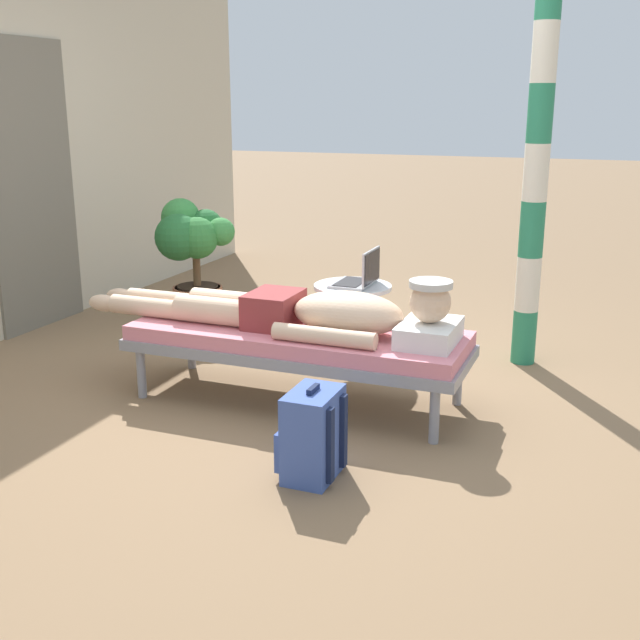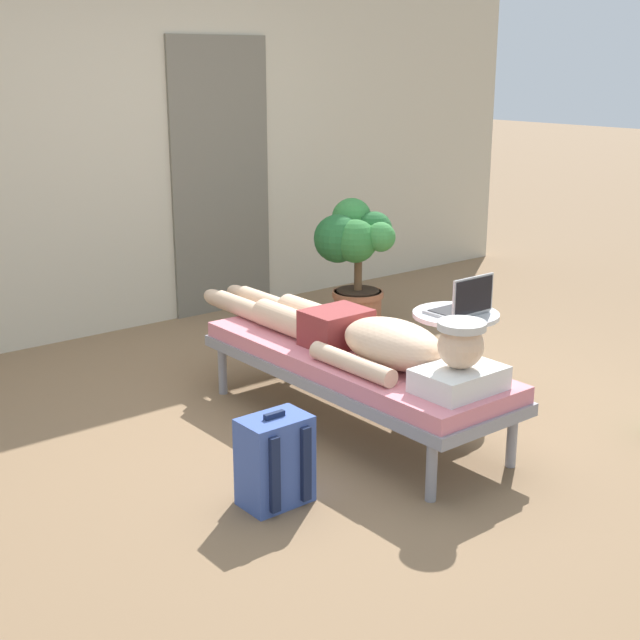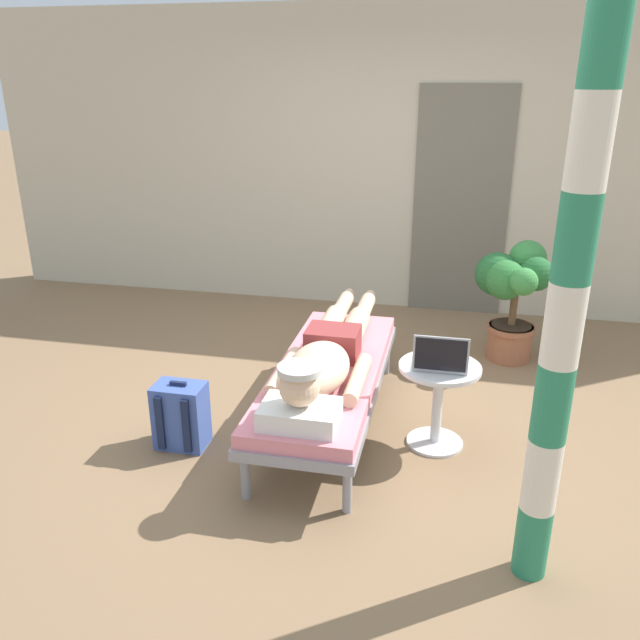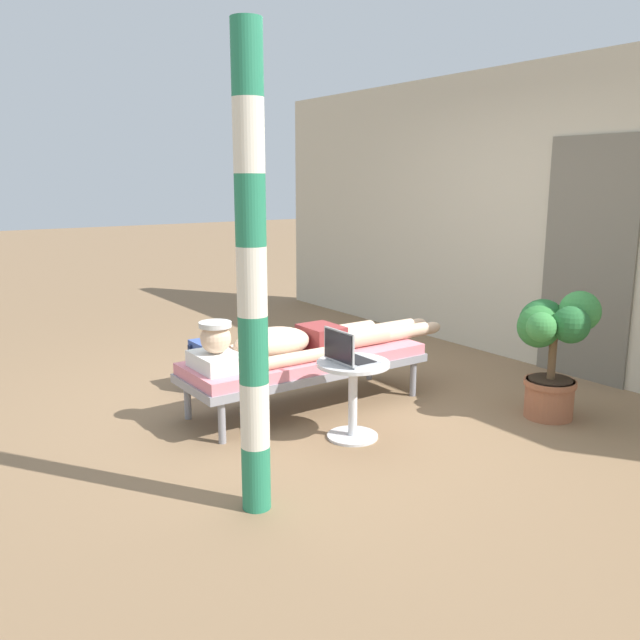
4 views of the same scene
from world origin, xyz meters
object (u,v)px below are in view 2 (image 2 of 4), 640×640
lounge_chair (353,365)px  backpack (274,461)px  potted_plant (355,252)px  person_reclining (361,335)px  side_table (455,341)px  laptop (463,304)px

lounge_chair → backpack: backpack is taller
backpack → potted_plant: bearing=41.5°
person_reclining → side_table: bearing=-1.7°
lounge_chair → laptop: bearing=-11.0°
side_table → backpack: 1.54m
person_reclining → side_table: 0.70m
lounge_chair → potted_plant: potted_plant is taller
laptop → side_table: bearing=90.0°
laptop → backpack: 1.57m
person_reclining → backpack: size_ratio=5.12×
lounge_chair → side_table: bearing=-6.8°
laptop → backpack: laptop is taller
potted_plant → laptop: bearing=-108.3°
lounge_chair → side_table: side_table is taller
person_reclining → lounge_chair: bearing=90.0°
person_reclining → backpack: (-0.81, -0.36, -0.32)m
side_table → potted_plant: (0.48, 1.41, 0.21)m
laptop → person_reclining: bearing=174.0°
backpack → potted_plant: (1.98, 1.75, 0.37)m
lounge_chair → backpack: (-0.81, -0.42, -0.15)m
person_reclining → laptop: 0.69m
side_table → lounge_chair: bearing=173.2°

